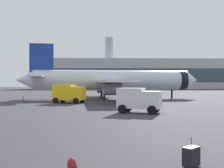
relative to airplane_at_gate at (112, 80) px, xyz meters
The scene contains 8 objects.
airplane_at_gate is the anchor object (origin of this frame).
service_truck 12.39m from the airplane_at_gate, 124.85° to the right, with size 5.25×3.73×2.90m.
cargo_van 23.69m from the airplane_at_gate, 84.74° to the right, with size 4.83×3.65×2.60m.
safety_cone_near 8.48m from the airplane_at_gate, 131.64° to the left, with size 0.44×0.44×0.64m.
safety_cone_mid 17.00m from the airplane_at_gate, behind, with size 0.44×0.44×0.80m.
rolling_suitcase 41.23m from the airplane_at_gate, 87.46° to the right, with size 0.75×0.72×1.10m.
traveller_backpack 41.63m from the airplane_at_gate, 93.53° to the right, with size 0.36×0.40×0.48m.
terminal_building 92.66m from the airplane_at_gate, 80.10° to the left, with size 108.55×17.47×27.84m.
Camera 1 is at (-0.45, -4.78, 3.12)m, focal length 41.91 mm.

